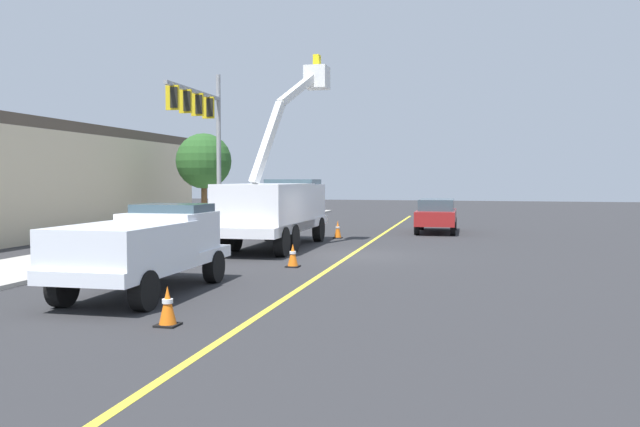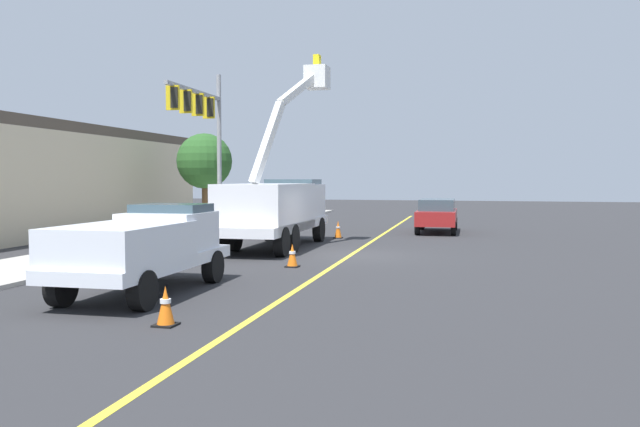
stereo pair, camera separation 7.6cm
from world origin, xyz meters
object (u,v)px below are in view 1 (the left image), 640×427
(traffic_cone_leading, at_px, (168,306))
(traffic_cone_mid_front, at_px, (293,256))
(utility_bucket_truck, at_px, (276,206))
(traffic_signal_mast, at_px, (203,122))
(service_pickup_truck, at_px, (145,246))
(passing_minivan, at_px, (437,213))
(traffic_cone_mid_rear, at_px, (338,230))

(traffic_cone_leading, xyz_separation_m, traffic_cone_mid_front, (8.11, 0.11, -0.01))
(utility_bucket_truck, relative_size, traffic_signal_mast, 1.07)
(utility_bucket_truck, bearing_deg, service_pickup_truck, -178.30)
(passing_minivan, height_order, traffic_signal_mast, traffic_signal_mast)
(traffic_cone_mid_front, bearing_deg, passing_minivan, -13.02)
(passing_minivan, distance_m, traffic_cone_leading, 22.44)
(traffic_cone_mid_front, bearing_deg, traffic_signal_mast, 39.42)
(service_pickup_truck, height_order, traffic_cone_mid_front, service_pickup_truck)
(traffic_cone_mid_rear, bearing_deg, traffic_cone_mid_front, -174.97)
(service_pickup_truck, distance_m, traffic_cone_mid_rear, 15.01)
(utility_bucket_truck, height_order, traffic_cone_mid_rear, utility_bucket_truck)
(traffic_cone_mid_front, distance_m, traffic_signal_mast, 11.82)
(passing_minivan, distance_m, traffic_cone_mid_front, 14.48)
(traffic_cone_mid_rear, xyz_separation_m, traffic_signal_mast, (-1.41, 5.97, 4.89))
(utility_bucket_truck, bearing_deg, traffic_cone_mid_rear, -18.37)
(traffic_cone_leading, xyz_separation_m, traffic_cone_mid_rear, (17.82, 0.96, 0.03))
(service_pickup_truck, bearing_deg, passing_minivan, -15.22)
(service_pickup_truck, bearing_deg, traffic_cone_mid_front, -20.89)
(service_pickup_truck, bearing_deg, utility_bucket_truck, 1.70)
(traffic_cone_mid_rear, relative_size, traffic_signal_mast, 0.10)
(service_pickup_truck, relative_size, traffic_cone_leading, 7.62)
(utility_bucket_truck, distance_m, service_pickup_truck, 10.57)
(utility_bucket_truck, height_order, service_pickup_truck, utility_bucket_truck)
(utility_bucket_truck, bearing_deg, traffic_cone_leading, -169.75)
(utility_bucket_truck, xyz_separation_m, traffic_cone_mid_front, (-5.30, -2.32, -1.27))
(utility_bucket_truck, height_order, traffic_signal_mast, traffic_signal_mast)
(passing_minivan, bearing_deg, service_pickup_truck, 164.78)
(passing_minivan, bearing_deg, utility_bucket_truck, 147.62)
(utility_bucket_truck, xyz_separation_m, traffic_signal_mast, (3.00, 4.51, 3.66))
(service_pickup_truck, relative_size, traffic_cone_mid_front, 7.90)
(traffic_cone_leading, distance_m, traffic_signal_mast, 18.48)
(passing_minivan, distance_m, traffic_cone_mid_rear, 6.04)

